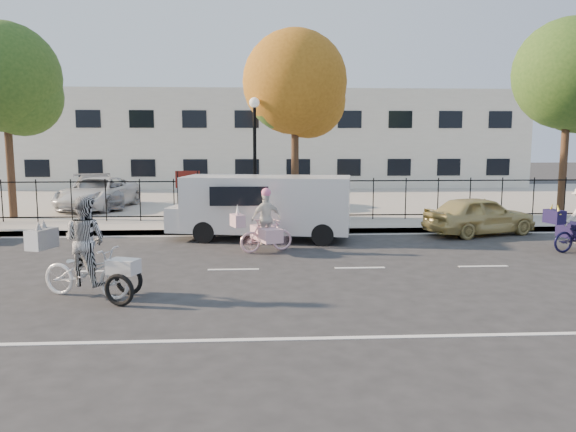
{
  "coord_description": "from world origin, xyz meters",
  "views": [
    {
      "loc": [
        0.57,
        -12.93,
        3.03
      ],
      "look_at": [
        1.35,
        1.2,
        1.1
      ],
      "focal_mm": 35.0,
      "sensor_mm": 36.0,
      "label": 1
    }
  ],
  "objects": [
    {
      "name": "tree_west",
      "position": [
        -8.32,
        8.26,
        5.05
      ],
      "size": [
        3.94,
        3.94,
        7.22
      ],
      "color": "#442D1D",
      "rests_on": "ground"
    },
    {
      "name": "unicorn_bike",
      "position": [
        0.78,
        2.07,
        0.65
      ],
      "size": [
        1.76,
        1.28,
        1.75
      ],
      "rotation": [
        0.0,
        0.0,
        1.94
      ],
      "color": "#FFC2CC",
      "rests_on": "ground"
    },
    {
      "name": "building",
      "position": [
        0.0,
        25.0,
        3.0
      ],
      "size": [
        34.0,
        10.0,
        6.0
      ],
      "primitive_type": "cube",
      "color": "silver",
      "rests_on": "ground"
    },
    {
      "name": "tree_mid",
      "position": [
        2.13,
        8.09,
        4.93
      ],
      "size": [
        3.84,
        3.84,
        7.05
      ],
      "color": "#442D1D",
      "rests_on": "ground"
    },
    {
      "name": "iron_fence",
      "position": [
        0.0,
        7.2,
        0.9
      ],
      "size": [
        58.0,
        0.06,
        1.5
      ],
      "primitive_type": null,
      "color": "black",
      "rests_on": "sidewalk"
    },
    {
      "name": "lot_car_d",
      "position": [
        2.51,
        11.02,
        0.82
      ],
      "size": [
        2.73,
        4.25,
        1.35
      ],
      "primitive_type": "imported",
      "rotation": [
        0.0,
        0.0,
        0.31
      ],
      "color": "#9DA0A4",
      "rests_on": "parking_lot"
    },
    {
      "name": "gold_sedan",
      "position": [
        7.68,
        4.5,
        0.63
      ],
      "size": [
        3.95,
        2.57,
        1.25
      ],
      "primitive_type": "imported",
      "rotation": [
        0.0,
        0.0,
        1.9
      ],
      "color": "tan",
      "rests_on": "ground"
    },
    {
      "name": "white_van",
      "position": [
        0.77,
        3.98,
        1.07
      ],
      "size": [
        5.72,
        2.71,
        1.93
      ],
      "rotation": [
        0.0,
        0.0,
        -0.18
      ],
      "color": "silver",
      "rests_on": "ground"
    },
    {
      "name": "ground",
      "position": [
        0.0,
        0.0,
        0.0
      ],
      "size": [
        120.0,
        120.0,
        0.0
      ],
      "primitive_type": "plane",
      "color": "#333334"
    },
    {
      "name": "lot_car_a",
      "position": [
        -6.33,
        11.48,
        0.83
      ],
      "size": [
        3.41,
        5.08,
        1.37
      ],
      "primitive_type": "imported",
      "rotation": [
        0.0,
        0.0,
        0.35
      ],
      "color": "#96999D",
      "rests_on": "parking_lot"
    },
    {
      "name": "curb",
      "position": [
        0.0,
        5.05,
        0.07
      ],
      "size": [
        60.0,
        0.1,
        0.15
      ],
      "primitive_type": "cube",
      "color": "#A8A399",
      "rests_on": "ground"
    },
    {
      "name": "sidewalk",
      "position": [
        0.0,
        6.1,
        0.07
      ],
      "size": [
        60.0,
        2.2,
        0.15
      ],
      "primitive_type": "cube",
      "color": "#A8A399",
      "rests_on": "ground"
    },
    {
      "name": "street_sign",
      "position": [
        -1.85,
        6.8,
        1.42
      ],
      "size": [
        0.85,
        0.06,
        1.8
      ],
      "color": "black",
      "rests_on": "sidewalk"
    },
    {
      "name": "road_markings",
      "position": [
        0.0,
        0.0,
        0.01
      ],
      "size": [
        60.0,
        9.52,
        0.01
      ],
      "primitive_type": null,
      "color": "silver",
      "rests_on": "ground"
    },
    {
      "name": "lamppost",
      "position": [
        0.5,
        6.8,
        3.11
      ],
      "size": [
        0.36,
        0.36,
        4.33
      ],
      "color": "black",
      "rests_on": "sidewalk"
    },
    {
      "name": "parking_lot",
      "position": [
        0.0,
        15.0,
        0.07
      ],
      "size": [
        60.0,
        15.6,
        0.15
      ],
      "primitive_type": "cube",
      "color": "#A8A399",
      "rests_on": "ground"
    },
    {
      "name": "zebra_trike",
      "position": [
        -2.73,
        -2.16,
        0.76
      ],
      "size": [
        2.29,
        1.48,
        1.97
      ],
      "rotation": [
        0.0,
        0.0,
        1.23
      ],
      "color": "white",
      "rests_on": "ground"
    },
    {
      "name": "tree_east",
      "position": [
        12.25,
        7.71,
        5.24
      ],
      "size": [
        4.08,
        4.08,
        7.48
      ],
      "color": "#442D1D",
      "rests_on": "ground"
    },
    {
      "name": "lot_car_b",
      "position": [
        -6.11,
        10.91,
        0.81
      ],
      "size": [
        2.93,
        5.03,
        1.31
      ],
      "primitive_type": "imported",
      "rotation": [
        0.0,
        0.0,
        -0.17
      ],
      "color": "white",
      "rests_on": "parking_lot"
    }
  ]
}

